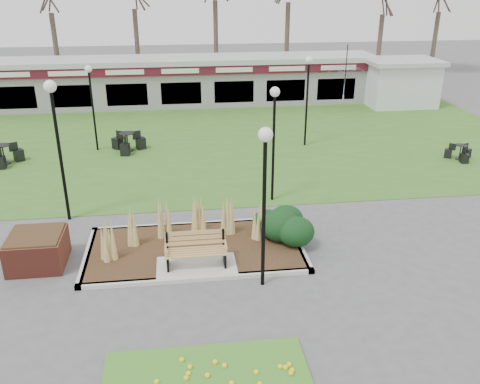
{
  "coord_description": "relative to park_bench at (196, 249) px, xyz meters",
  "views": [
    {
      "loc": [
        -0.34,
        -12.04,
        7.55
      ],
      "look_at": [
        1.45,
        2.0,
        1.48
      ],
      "focal_mm": 38.0,
      "sensor_mm": 36.0,
      "label": 1
    }
  ],
  "objects": [
    {
      "name": "ground",
      "position": [
        0.0,
        -0.25,
        -0.59
      ],
      "size": [
        100.0,
        100.0,
        0.0
      ],
      "primitive_type": "plane",
      "color": "#515154",
      "rests_on": "ground"
    },
    {
      "name": "bistro_set_a",
      "position": [
        -7.82,
        9.54,
        -0.29
      ],
      "size": [
        1.58,
        1.4,
        0.84
      ],
      "color": "black",
      "rests_on": "ground"
    },
    {
      "name": "bistro_set_b",
      "position": [
        -2.65,
        10.64,
        -0.28
      ],
      "size": [
        1.61,
        1.49,
        0.86
      ],
      "color": "black",
      "rests_on": "ground"
    },
    {
      "name": "planting_bed",
      "position": [
        1.27,
        1.1,
        -0.22
      ],
      "size": [
        6.75,
        3.4,
        1.27
      ],
      "color": "#312113",
      "rests_on": "ground"
    },
    {
      "name": "food_pavilion",
      "position": [
        0.0,
        19.71,
        0.89
      ],
      "size": [
        24.6,
        3.4,
        2.9
      ],
      "color": "gray",
      "rests_on": "ground"
    },
    {
      "name": "park_bench",
      "position": [
        0.0,
        0.0,
        0.0
      ],
      "size": [
        1.7,
        0.66,
        0.93
      ],
      "color": "#AD884E",
      "rests_on": "ground"
    },
    {
      "name": "lamp_post_mid_right",
      "position": [
        -4.08,
        10.96,
        2.26
      ],
      "size": [
        0.32,
        0.32,
        3.91
      ],
      "color": "black",
      "rests_on": "ground"
    },
    {
      "name": "service_hut",
      "position": [
        13.5,
        17.75,
        0.86
      ],
      "size": [
        4.4,
        3.4,
        2.83
      ],
      "color": "silver",
      "rests_on": "ground"
    },
    {
      "name": "lamp_post_near_left",
      "position": [
        2.96,
        4.31,
        2.42
      ],
      "size": [
        0.34,
        0.34,
        4.12
      ],
      "color": "black",
      "rests_on": "ground"
    },
    {
      "name": "lamp_post_mid_left",
      "position": [
        -4.09,
        3.62,
        2.8
      ],
      "size": [
        0.39,
        0.39,
        4.65
      ],
      "color": "black",
      "rests_on": "ground"
    },
    {
      "name": "brick_planter",
      "position": [
        -4.4,
        0.75,
        -0.11
      ],
      "size": [
        1.5,
        1.5,
        0.95
      ],
      "color": "maroon",
      "rests_on": "ground"
    },
    {
      "name": "patio_umbrella",
      "position": [
        9.38,
        16.07,
        1.22
      ],
      "size": [
        2.41,
        2.45,
        2.85
      ],
      "color": "black",
      "rests_on": "ground"
    },
    {
      "name": "lamp_post_far_right",
      "position": [
        5.7,
        10.46,
        2.46
      ],
      "size": [
        0.35,
        0.35,
        4.18
      ],
      "color": "black",
      "rests_on": "ground"
    },
    {
      "name": "lamp_post_near_right",
      "position": [
        1.69,
        -1.05,
        2.54
      ],
      "size": [
        0.36,
        0.36,
        4.3
      ],
      "color": "black",
      "rests_on": "ground"
    },
    {
      "name": "lawn",
      "position": [
        0.0,
        11.75,
        -0.58
      ],
      "size": [
        34.0,
        16.0,
        0.02
      ],
      "primitive_type": "cube",
      "color": "#34651F",
      "rests_on": "ground"
    },
    {
      "name": "bistro_set_d",
      "position": [
        12.0,
        7.58,
        -0.35
      ],
      "size": [
        1.23,
        1.12,
        0.66
      ],
      "color": "black",
      "rests_on": "ground"
    }
  ]
}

